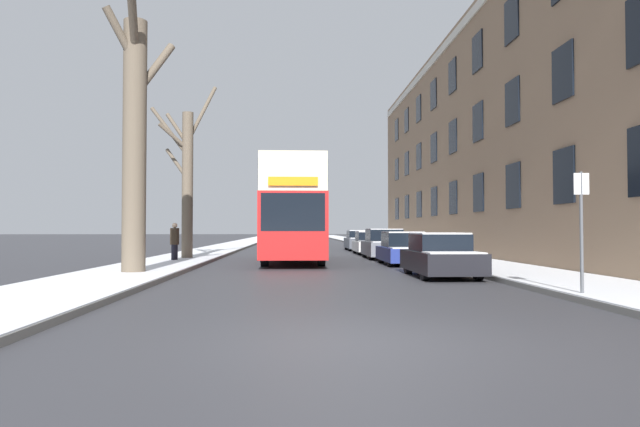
% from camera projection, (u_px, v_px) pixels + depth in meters
% --- Properties ---
extents(ground_plane, '(320.00, 320.00, 0.00)m').
position_uv_depth(ground_plane, '(371.00, 342.00, 7.39)').
color(ground_plane, '#38383D').
extents(sidewalk_left, '(3.15, 130.00, 0.16)m').
position_uv_depth(sidewalk_left, '(245.00, 242.00, 60.03)').
color(sidewalk_left, slate).
rests_on(sidewalk_left, ground).
extents(sidewalk_right, '(3.15, 130.00, 0.16)m').
position_uv_depth(sidewalk_right, '(361.00, 242.00, 60.59)').
color(sidewalk_right, slate).
rests_on(sidewalk_right, ground).
extents(terrace_facade_right, '(9.10, 43.66, 12.57)m').
position_uv_depth(terrace_facade_right, '(534.00, 142.00, 31.47)').
color(terrace_facade_right, '#8C7056').
rests_on(terrace_facade_right, ground).
extents(bare_tree_left_0, '(1.94, 2.73, 8.38)m').
position_uv_depth(bare_tree_left_0, '(135.00, 139.00, 17.58)').
color(bare_tree_left_0, brown).
rests_on(bare_tree_left_0, ground).
extents(bare_tree_left_1, '(2.92, 3.10, 8.36)m').
position_uv_depth(bare_tree_left_1, '(186.00, 177.00, 26.18)').
color(bare_tree_left_1, brown).
rests_on(bare_tree_left_1, ground).
extents(double_decker_bus, '(2.59, 10.30, 4.31)m').
position_uv_depth(double_decker_bus, '(293.00, 207.00, 25.55)').
color(double_decker_bus, red).
rests_on(double_decker_bus, ground).
extents(parked_car_0, '(1.76, 4.05, 1.36)m').
position_uv_depth(parked_car_0, '(440.00, 256.00, 17.50)').
color(parked_car_0, black).
rests_on(parked_car_0, ground).
extents(parked_car_1, '(1.74, 3.96, 1.36)m').
position_uv_depth(parked_car_1, '(403.00, 249.00, 23.44)').
color(parked_car_1, navy).
rests_on(parked_car_1, ground).
extents(parked_car_2, '(1.89, 4.11, 1.48)m').
position_uv_depth(parked_car_2, '(384.00, 245.00, 28.38)').
color(parked_car_2, slate).
rests_on(parked_car_2, ground).
extents(parked_car_3, '(1.85, 3.95, 1.37)m').
position_uv_depth(parked_car_3, '(371.00, 243.00, 33.44)').
color(parked_car_3, silver).
rests_on(parked_car_3, ground).
extents(parked_car_4, '(1.78, 4.32, 1.39)m').
position_uv_depth(parked_car_4, '(359.00, 241.00, 39.32)').
color(parked_car_4, '#474C56').
rests_on(parked_car_4, ground).
extents(pedestrian_left_sidewalk, '(0.38, 0.38, 1.74)m').
position_uv_depth(pedestrian_left_sidewalk, '(175.00, 241.00, 24.20)').
color(pedestrian_left_sidewalk, black).
rests_on(pedestrian_left_sidewalk, ground).
extents(street_sign_post, '(0.32, 0.07, 2.65)m').
position_uv_depth(street_sign_post, '(581.00, 227.00, 11.68)').
color(street_sign_post, '#4C4F54').
rests_on(street_sign_post, ground).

